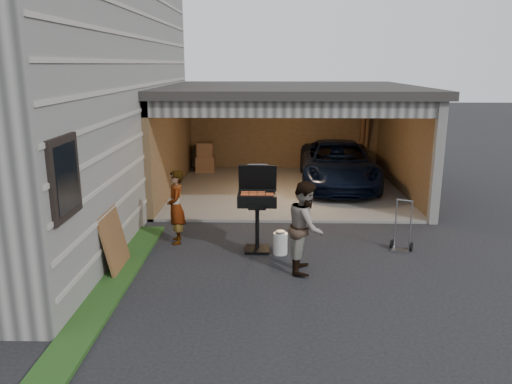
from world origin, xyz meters
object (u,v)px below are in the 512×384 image
bbq_grill (257,202)px  minivan (338,166)px  propane_tank (280,244)px  hand_truck (401,241)px  woman (176,207)px  plywood_panel (114,241)px  man (306,227)px

bbq_grill → minivan: bearing=66.5°
bbq_grill → propane_tank: bbq_grill is taller
hand_truck → woman: bearing=-159.6°
bbq_grill → plywood_panel: bbq_grill is taller
minivan → man: man is taller
man → plywood_panel: bearing=97.4°
man → hand_truck: 2.23m
man → bbq_grill: bbq_grill is taller
propane_tank → man: bearing=-61.7°
plywood_panel → man: bearing=1.2°
man → propane_tank: bearing=34.5°
bbq_grill → hand_truck: bearing=1.0°
minivan → man: bearing=-100.2°
man → plywood_panel: 3.27m
bbq_grill → plywood_panel: size_ratio=1.50×
minivan → bbq_grill: (-2.21, -5.09, 0.33)m
bbq_grill → hand_truck: size_ratio=1.61×
bbq_grill → plywood_panel: (-2.42, -1.01, -0.43)m
bbq_grill → hand_truck: (2.75, 0.05, -0.76)m
minivan → propane_tank: 5.58m
man → propane_tank: (-0.41, 0.75, -0.58)m
plywood_panel → hand_truck: plywood_panel is taller
hand_truck → propane_tank: bearing=-149.3°
minivan → bbq_grill: 5.55m
minivan → propane_tank: (-1.77, -5.27, -0.42)m
woman → man: 2.78m
woman → hand_truck: woman is taller
plywood_panel → minivan: bearing=52.8°
woman → propane_tank: bearing=62.1°
minivan → propane_tank: minivan is taller
woman → hand_truck: (4.35, -0.34, -0.54)m
woman → man: (2.44, -1.33, 0.05)m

